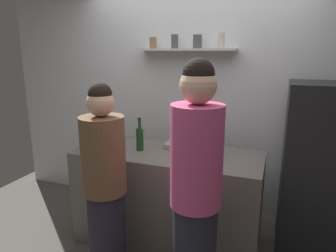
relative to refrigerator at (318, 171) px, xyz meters
name	(u,v)px	position (x,y,z in m)	size (l,w,h in m)	color
back_wall_assembly	(196,100)	(-1.25, 0.40, 0.51)	(4.80, 0.32, 2.60)	white
refrigerator	(318,171)	(0.00, 0.00, 0.00)	(0.61, 0.60, 1.58)	black
counter	(168,197)	(-1.31, -0.35, -0.33)	(1.72, 0.71, 0.92)	#66605B
baking_pan	(184,145)	(-1.21, -0.18, 0.16)	(0.34, 0.24, 0.05)	gray
utensil_holder	(215,149)	(-0.89, -0.27, 0.19)	(0.11, 0.11, 0.22)	#B2B2B7
wine_bottle_amber_glass	(113,143)	(-1.72, -0.64, 0.27)	(0.07, 0.07, 0.34)	#472814
wine_bottle_green_glass	(140,138)	(-1.58, -0.39, 0.25)	(0.07, 0.07, 0.31)	#19471E
wine_bottle_pale_glass	(116,131)	(-1.93, -0.24, 0.25)	(0.07, 0.07, 0.30)	#B2BFB2
wine_bottle_dark_glass	(98,138)	(-1.96, -0.51, 0.25)	(0.07, 0.07, 0.31)	black
water_bottle_plastic	(87,143)	(-2.01, -0.62, 0.23)	(0.08, 0.08, 0.22)	silver
person_pink_top	(196,197)	(-0.85, -1.09, 0.12)	(0.34, 0.34, 1.80)	#262633
person_brown_jacket	(105,188)	(-1.61, -0.98, 0.01)	(0.34, 0.34, 1.62)	#262633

